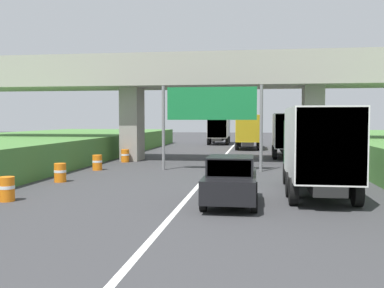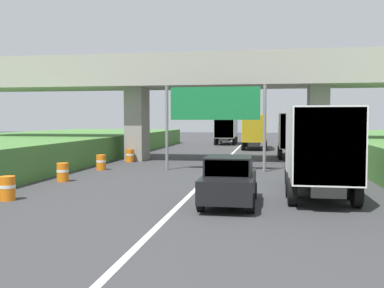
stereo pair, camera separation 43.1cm
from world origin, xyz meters
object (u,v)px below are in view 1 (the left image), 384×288
truck_orange (288,133)px  truck_blue (219,128)px  construction_barrel_3 (97,162)px  car_black (231,181)px  truck_green (317,146)px  overhead_highway_sign (212,108)px  truck_yellow (248,130)px  construction_barrel_1 (7,189)px  construction_barrel_2 (60,172)px  construction_barrel_4 (125,156)px

truck_orange → truck_blue: bearing=111.3°
truck_blue → construction_barrel_3: bearing=-99.6°
car_black → construction_barrel_3: bearing=131.6°
truck_green → car_black: (-3.24, -2.54, -1.08)m
truck_blue → construction_barrel_3: (-4.83, -28.64, -1.47)m
overhead_highway_sign → truck_yellow: (1.77, 19.68, -1.69)m
truck_orange → car_black: size_ratio=1.78×
truck_green → construction_barrel_1: truck_green is taller
truck_blue → truck_orange: bearing=-68.7°
truck_green → construction_barrel_2: (-11.65, 1.94, -1.47)m
construction_barrel_3 → construction_barrel_4: size_ratio=1.00×
truck_green → construction_barrel_4: 16.59m
construction_barrel_2 → construction_barrel_3: 4.99m
truck_yellow → construction_barrel_3: truck_yellow is taller
overhead_highway_sign → truck_blue: (-1.86, 27.96, -1.69)m
truck_orange → construction_barrel_2: size_ratio=8.11×
overhead_highway_sign → construction_barrel_4: 8.43m
overhead_highway_sign → car_black: (1.71, -10.14, -2.77)m
truck_yellow → truck_blue: bearing=113.7°
construction_barrel_3 → construction_barrel_4: 4.99m
truck_blue → construction_barrel_2: (-4.84, -33.62, -1.47)m
truck_green → construction_barrel_4: size_ratio=8.11×
construction_barrel_1 → construction_barrel_3: size_ratio=1.00×
car_black → construction_barrel_1: 8.19m
construction_barrel_3 → construction_barrel_4: same height
truck_yellow → construction_barrel_2: bearing=-108.5°
car_black → truck_green: bearing=38.1°
truck_orange → construction_barrel_2: truck_orange is taller
overhead_highway_sign → truck_green: bearing=-56.9°
truck_orange → construction_barrel_3: bearing=-137.1°
construction_barrel_2 → construction_barrel_1: bearing=-87.2°
overhead_highway_sign → construction_barrel_1: 12.85m
overhead_highway_sign → construction_barrel_3: 7.44m
construction_barrel_2 → construction_barrel_4: (0.19, 9.97, 0.00)m
car_black → construction_barrel_4: 16.63m
truck_green → construction_barrel_2: size_ratio=8.11×
construction_barrel_1 → construction_barrel_4: 14.96m
car_black → construction_barrel_2: (-8.41, 4.48, -0.40)m
overhead_highway_sign → construction_barrel_1: overhead_highway_sign is taller
overhead_highway_sign → construction_barrel_4: (-6.51, 4.31, -3.17)m
truck_orange → construction_barrel_3: truck_orange is taller
overhead_highway_sign → truck_yellow: size_ratio=0.81×
truck_blue → construction_barrel_4: bearing=-101.1°
truck_green → truck_yellow: bearing=96.6°
truck_orange → construction_barrel_4: (-11.55, -5.93, -1.47)m
truck_yellow → construction_barrel_3: (-8.47, -20.36, -1.47)m
construction_barrel_1 → truck_green: bearing=15.0°
truck_yellow → construction_barrel_4: bearing=-118.3°
overhead_highway_sign → construction_barrel_1: bearing=-121.2°
truck_yellow → construction_barrel_1: (-8.23, -30.33, -1.47)m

